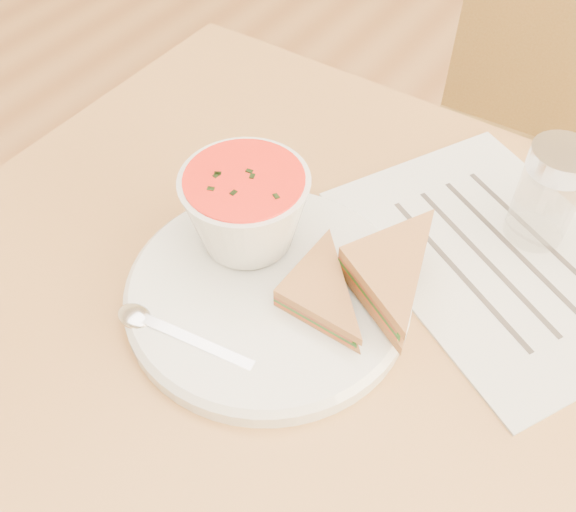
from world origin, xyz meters
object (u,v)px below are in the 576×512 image
Objects in this scene: plate at (268,293)px; condiment_shaker at (547,195)px; chair_far at (521,201)px; soup_bowl at (246,212)px; dining_table at (361,487)px.

plate is 2.42× the size of condiment_shaker.
chair_far is 7.98× the size of soup_bowl.
plate reaches higher than dining_table.
chair_far is 0.46m from condiment_shaker.
condiment_shaker is at bearing 38.88° from soup_bowl.
condiment_shaker is at bearing 50.90° from plate.
condiment_shaker is (0.18, 0.23, 0.05)m from plate.
chair_far is at bearing 77.65° from plate.
condiment_shaker is (0.06, 0.20, 0.43)m from dining_table.
plate is 0.08m from soup_bowl.
soup_bowl is at bearing 143.60° from plate.
chair_far is at bearing 71.61° from soup_bowl.
condiment_shaker is (0.06, -0.33, 0.31)m from chair_far.
dining_table is 0.40m from plate.
plate is at bearing 75.41° from chair_far.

